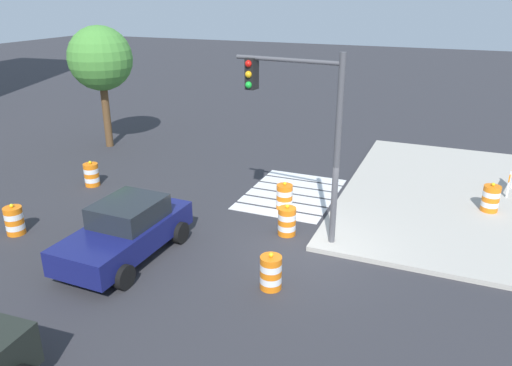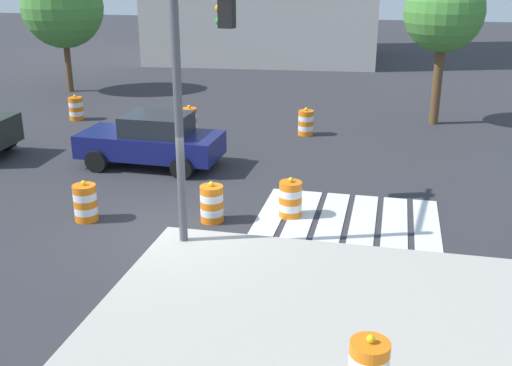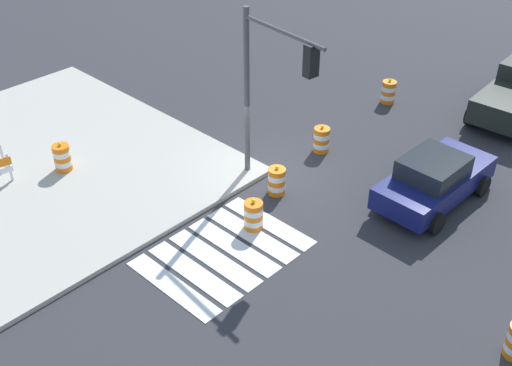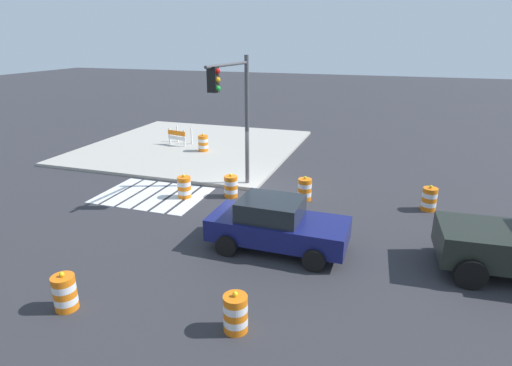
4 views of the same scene
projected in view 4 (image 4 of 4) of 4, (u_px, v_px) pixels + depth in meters
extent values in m
plane|color=#2D2D33|center=(256.00, 192.00, 18.17)|extent=(120.00, 120.00, 0.00)
cube|color=#ADA89E|center=(193.00, 146.00, 25.30)|extent=(12.00, 12.00, 0.15)
cube|color=silver|center=(193.00, 200.00, 17.18)|extent=(0.60, 3.20, 0.02)
cube|color=silver|center=(177.00, 198.00, 17.41)|extent=(0.60, 3.20, 0.02)
cube|color=silver|center=(161.00, 196.00, 17.63)|extent=(0.60, 3.20, 0.02)
cube|color=silver|center=(145.00, 194.00, 17.85)|extent=(0.60, 3.20, 0.02)
cube|color=silver|center=(130.00, 192.00, 18.07)|extent=(0.60, 3.20, 0.02)
cube|color=silver|center=(115.00, 190.00, 18.29)|extent=(0.60, 3.20, 0.02)
cube|color=navy|center=(278.00, 229.00, 13.11)|extent=(4.33, 1.92, 0.70)
cube|color=#1E2328|center=(271.00, 208.00, 12.97)|extent=(1.93, 1.63, 0.60)
cylinder|color=black|center=(326.00, 232.00, 13.65)|extent=(0.66, 0.25, 0.66)
cylinder|color=black|center=(314.00, 260.00, 11.96)|extent=(0.66, 0.25, 0.66)
cylinder|color=black|center=(248.00, 221.00, 14.49)|extent=(0.66, 0.25, 0.66)
cylinder|color=black|center=(227.00, 245.00, 12.80)|extent=(0.66, 0.25, 0.66)
cube|color=black|center=(485.00, 243.00, 11.77)|extent=(2.62, 2.15, 0.90)
cylinder|color=black|center=(457.00, 239.00, 12.97)|extent=(0.86, 0.35, 0.84)
cylinder|color=black|center=(470.00, 274.00, 11.11)|extent=(0.86, 0.35, 0.84)
cylinder|color=orange|center=(67.00, 305.00, 10.35)|extent=(0.56, 0.56, 0.18)
cylinder|color=white|center=(66.00, 299.00, 10.29)|extent=(0.56, 0.56, 0.18)
cylinder|color=orange|center=(65.00, 293.00, 10.24)|extent=(0.56, 0.56, 0.18)
cylinder|color=white|center=(64.00, 286.00, 10.18)|extent=(0.56, 0.56, 0.18)
cylinder|color=orange|center=(63.00, 280.00, 10.12)|extent=(0.56, 0.56, 0.18)
sphere|color=yellow|center=(62.00, 274.00, 10.07)|extent=(0.12, 0.12, 0.12)
cylinder|color=orange|center=(304.00, 198.00, 17.25)|extent=(0.56, 0.56, 0.18)
cylinder|color=white|center=(304.00, 194.00, 17.19)|extent=(0.56, 0.56, 0.18)
cylinder|color=orange|center=(305.00, 189.00, 17.13)|extent=(0.56, 0.56, 0.18)
cylinder|color=white|center=(305.00, 185.00, 17.07)|extent=(0.56, 0.56, 0.18)
cylinder|color=orange|center=(305.00, 181.00, 17.01)|extent=(0.56, 0.56, 0.18)
sphere|color=yellow|center=(305.00, 178.00, 16.96)|extent=(0.12, 0.12, 0.12)
cylinder|color=orange|center=(236.00, 327.00, 9.59)|extent=(0.56, 0.56, 0.18)
cylinder|color=white|center=(236.00, 320.00, 9.53)|extent=(0.56, 0.56, 0.18)
cylinder|color=orange|center=(236.00, 313.00, 9.47)|extent=(0.56, 0.56, 0.18)
cylinder|color=white|center=(235.00, 307.00, 9.41)|extent=(0.56, 0.56, 0.18)
cylinder|color=orange|center=(235.00, 300.00, 9.35)|extent=(0.56, 0.56, 0.18)
sphere|color=yellow|center=(235.00, 294.00, 9.30)|extent=(0.12, 0.12, 0.12)
cylinder|color=orange|center=(428.00, 208.00, 16.23)|extent=(0.56, 0.56, 0.18)
cylinder|color=white|center=(429.00, 203.00, 16.17)|extent=(0.56, 0.56, 0.18)
cylinder|color=orange|center=(429.00, 199.00, 16.11)|extent=(0.56, 0.56, 0.18)
cylinder|color=white|center=(430.00, 195.00, 16.05)|extent=(0.56, 0.56, 0.18)
cylinder|color=orange|center=(430.00, 190.00, 15.99)|extent=(0.56, 0.56, 0.18)
sphere|color=yellow|center=(431.00, 187.00, 15.94)|extent=(0.12, 0.12, 0.12)
cylinder|color=orange|center=(231.00, 194.00, 17.59)|extent=(0.56, 0.56, 0.18)
cylinder|color=white|center=(231.00, 190.00, 17.53)|extent=(0.56, 0.56, 0.18)
cylinder|color=orange|center=(231.00, 186.00, 17.47)|extent=(0.56, 0.56, 0.18)
cylinder|color=white|center=(231.00, 182.00, 17.41)|extent=(0.56, 0.56, 0.18)
cylinder|color=orange|center=(231.00, 178.00, 17.35)|extent=(0.56, 0.56, 0.18)
sphere|color=yellow|center=(231.00, 175.00, 17.30)|extent=(0.12, 0.12, 0.12)
cylinder|color=orange|center=(185.00, 195.00, 17.48)|extent=(0.56, 0.56, 0.18)
cylinder|color=white|center=(185.00, 191.00, 17.42)|extent=(0.56, 0.56, 0.18)
cylinder|color=orange|center=(184.00, 187.00, 17.36)|extent=(0.56, 0.56, 0.18)
cylinder|color=white|center=(184.00, 183.00, 17.30)|extent=(0.56, 0.56, 0.18)
cylinder|color=orange|center=(184.00, 179.00, 17.24)|extent=(0.56, 0.56, 0.18)
sphere|color=yellow|center=(184.00, 176.00, 17.19)|extent=(0.12, 0.12, 0.12)
cylinder|color=orange|center=(203.00, 149.00, 23.99)|extent=(0.56, 0.56, 0.18)
cylinder|color=white|center=(203.00, 146.00, 23.93)|extent=(0.56, 0.56, 0.18)
cylinder|color=orange|center=(203.00, 143.00, 23.87)|extent=(0.56, 0.56, 0.18)
cylinder|color=white|center=(203.00, 140.00, 23.81)|extent=(0.56, 0.56, 0.18)
cylinder|color=orange|center=(203.00, 137.00, 23.75)|extent=(0.56, 0.56, 0.18)
sphere|color=yellow|center=(203.00, 135.00, 23.70)|extent=(0.12, 0.12, 0.12)
cube|color=silver|center=(184.00, 138.00, 24.87)|extent=(0.08, 0.08, 1.00)
cube|color=silver|center=(192.00, 136.00, 25.45)|extent=(0.08, 0.08, 1.00)
cube|color=silver|center=(170.00, 136.00, 25.38)|extent=(0.08, 0.08, 1.00)
cube|color=silver|center=(177.00, 134.00, 25.96)|extent=(0.08, 0.08, 1.00)
cube|color=orange|center=(176.00, 133.00, 25.03)|extent=(1.28, 0.29, 0.28)
cube|color=white|center=(177.00, 138.00, 25.13)|extent=(1.28, 0.29, 0.20)
cylinder|color=#4C4C51|center=(247.00, 122.00, 17.93)|extent=(0.18, 0.18, 5.50)
cylinder|color=#4C4C51|center=(228.00, 65.00, 15.75)|extent=(0.49, 3.19, 0.12)
cube|color=black|center=(213.00, 80.00, 14.94)|extent=(0.39, 0.32, 0.90)
sphere|color=red|center=(217.00, 71.00, 14.76)|extent=(0.20, 0.20, 0.20)
sphere|color=#F2A514|center=(218.00, 80.00, 14.86)|extent=(0.20, 0.20, 0.20)
sphere|color=green|center=(218.00, 88.00, 14.96)|extent=(0.20, 0.20, 0.20)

